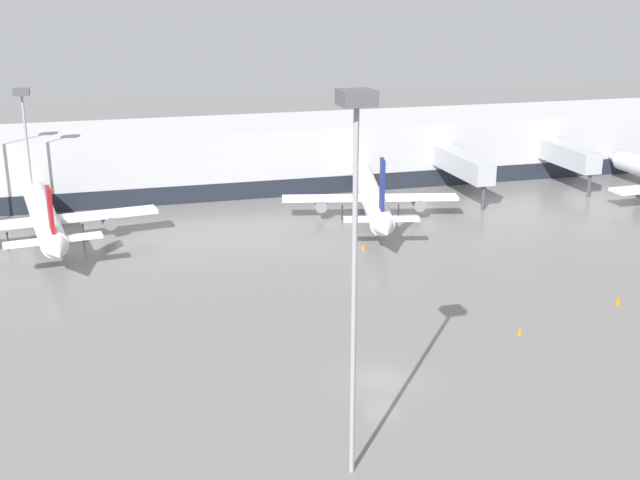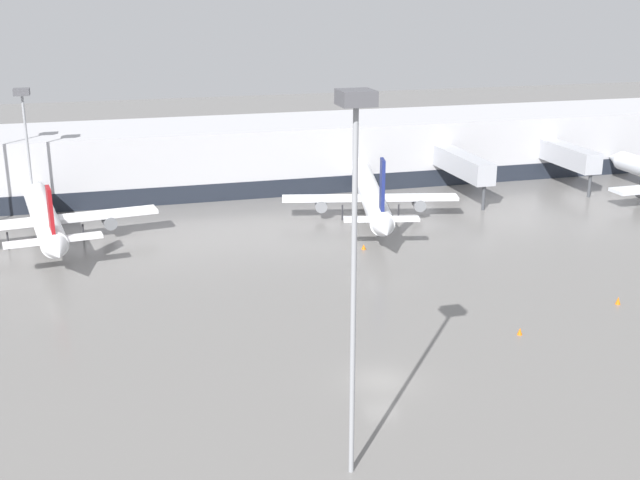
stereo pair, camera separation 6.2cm
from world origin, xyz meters
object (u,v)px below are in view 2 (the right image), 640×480
(parked_jet_3, at_px, (44,217))
(traffic_cone_0, at_px, (364,247))
(apron_light_mast_1, at_px, (355,189))
(traffic_cone_1, at_px, (618,301))
(traffic_cone_2, at_px, (520,331))
(apron_light_mast_4, at_px, (24,115))
(parked_jet_2, at_px, (370,194))

(parked_jet_3, bearing_deg, traffic_cone_0, -116.35)
(apron_light_mast_1, bearing_deg, traffic_cone_1, 30.66)
(traffic_cone_0, height_order, apron_light_mast_1, apron_light_mast_1)
(traffic_cone_2, height_order, apron_light_mast_1, apron_light_mast_1)
(parked_jet_3, height_order, traffic_cone_1, parked_jet_3)
(traffic_cone_2, bearing_deg, apron_light_mast_1, -142.42)
(parked_jet_3, bearing_deg, traffic_cone_1, -130.53)
(apron_light_mast_1, bearing_deg, traffic_cone_2, 37.58)
(parked_jet_3, distance_m, traffic_cone_2, 52.77)
(traffic_cone_2, bearing_deg, traffic_cone_0, 101.82)
(traffic_cone_1, relative_size, apron_light_mast_4, 0.04)
(apron_light_mast_1, bearing_deg, apron_light_mast_4, 108.92)
(apron_light_mast_1, bearing_deg, parked_jet_3, 110.80)
(parked_jet_2, distance_m, apron_light_mast_1, 56.13)
(parked_jet_3, relative_size, traffic_cone_2, 52.47)
(traffic_cone_0, relative_size, apron_light_mast_1, 0.02)
(parked_jet_2, height_order, apron_light_mast_4, apron_light_mast_4)
(parked_jet_2, bearing_deg, traffic_cone_0, 171.30)
(apron_light_mast_4, bearing_deg, parked_jet_3, -80.59)
(apron_light_mast_1, bearing_deg, traffic_cone_0, 70.44)
(traffic_cone_0, bearing_deg, traffic_cone_2, -78.18)
(parked_jet_3, height_order, apron_light_mast_1, apron_light_mast_1)
(traffic_cone_1, xyz_separation_m, traffic_cone_2, (-11.82, -3.61, -0.04))
(parked_jet_3, distance_m, traffic_cone_1, 59.91)
(parked_jet_3, xyz_separation_m, apron_light_mast_4, (-1.76, 10.61, 9.67))
(parked_jet_2, relative_size, traffic_cone_1, 51.14)
(traffic_cone_0, xyz_separation_m, traffic_cone_2, (5.18, -24.77, 0.02))
(traffic_cone_0, relative_size, traffic_cone_2, 0.93)
(traffic_cone_2, bearing_deg, apron_light_mast_4, 130.86)
(traffic_cone_1, distance_m, apron_light_mast_1, 39.83)
(traffic_cone_1, distance_m, traffic_cone_2, 12.36)
(traffic_cone_1, height_order, apron_light_mast_1, apron_light_mast_1)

